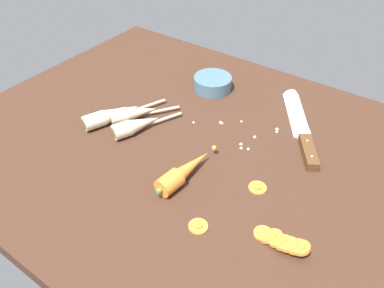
% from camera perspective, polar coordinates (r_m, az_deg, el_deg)
% --- Properties ---
extents(ground_plane, '(1.20, 0.90, 0.04)m').
position_cam_1_polar(ground_plane, '(0.93, 0.71, -1.00)').
color(ground_plane, '#42281C').
extents(chefs_knife, '(0.22, 0.31, 0.04)m').
position_cam_1_polar(chefs_knife, '(1.02, 15.82, 3.20)').
color(chefs_knife, silver).
rests_on(chefs_knife, ground_plane).
extents(whole_carrot, '(0.06, 0.19, 0.04)m').
position_cam_1_polar(whole_carrot, '(0.82, -1.28, -4.20)').
color(whole_carrot, orange).
rests_on(whole_carrot, ground_plane).
extents(parsnip_front, '(0.13, 0.17, 0.04)m').
position_cam_1_polar(parsnip_front, '(1.00, -8.80, 4.60)').
color(parsnip_front, beige).
rests_on(parsnip_front, ground_plane).
extents(parsnip_mid_left, '(0.10, 0.18, 0.04)m').
position_cam_1_polar(parsnip_mid_left, '(0.96, -8.35, 2.80)').
color(parsnip_mid_left, beige).
rests_on(parsnip_mid_left, ground_plane).
extents(parsnip_mid_right, '(0.11, 0.22, 0.04)m').
position_cam_1_polar(parsnip_mid_right, '(1.01, -11.96, 4.29)').
color(parsnip_mid_right, beige).
rests_on(parsnip_mid_right, ground_plane).
extents(carrot_slice_stack, '(0.11, 0.04, 0.04)m').
position_cam_1_polar(carrot_slice_stack, '(0.73, 13.21, -13.97)').
color(carrot_slice_stack, orange).
rests_on(carrot_slice_stack, ground_plane).
extents(carrot_slice_stray_near, '(0.04, 0.04, 0.01)m').
position_cam_1_polar(carrot_slice_stray_near, '(0.75, 0.95, -12.18)').
color(carrot_slice_stray_near, orange).
rests_on(carrot_slice_stray_near, ground_plane).
extents(carrot_slice_stray_mid, '(0.04, 0.04, 0.01)m').
position_cam_1_polar(carrot_slice_stray_mid, '(0.82, 9.85, -6.41)').
color(carrot_slice_stray_mid, orange).
rests_on(carrot_slice_stray_mid, ground_plane).
extents(prep_bowl, '(0.11, 0.11, 0.04)m').
position_cam_1_polar(prep_bowl, '(1.12, 3.13, 9.19)').
color(prep_bowl, slate).
rests_on(prep_bowl, ground_plane).
extents(mince_crumbs, '(0.20, 0.13, 0.01)m').
position_cam_1_polar(mince_crumbs, '(0.96, 7.68, 1.81)').
color(mince_crumbs, beige).
rests_on(mince_crumbs, ground_plane).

